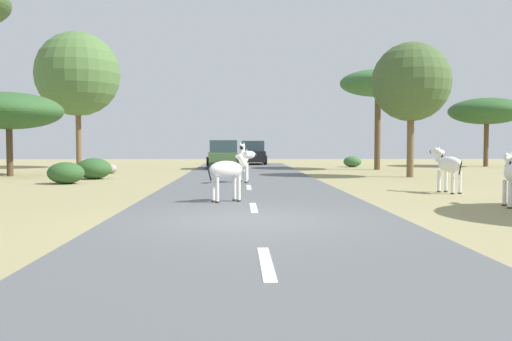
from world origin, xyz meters
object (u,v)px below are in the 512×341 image
object	(u,v)px
zebra_0	(243,158)
rock_1	(81,170)
zebra_3	(448,165)
tree_7	(378,84)
car_0	(253,153)
tree_6	(487,111)
rock_0	(111,169)
tree_4	(78,74)
bush_0	(94,169)
bush_1	(352,162)
zebra_2	(229,170)
tree_2	(411,82)
car_1	(223,155)
bush_3	(66,173)
zebra_1	(512,174)
tree_1	(9,111)

from	to	relation	value
zebra_0	rock_1	xyz separation A→B (m)	(-8.88, 8.90, -0.88)
zebra_3	tree_7	xyz separation A→B (m)	(1.74, 15.60, 4.28)
zebra_0	car_0	world-z (taller)	car_0
tree_6	rock_0	bearing A→B (deg)	-161.31
tree_4	bush_0	size ratio (longest dim) A/B	5.63
bush_1	zebra_2	bearing A→B (deg)	-109.64
tree_2	bush_0	distance (m)	15.08
car_1	rock_0	world-z (taller)	car_1
bush_1	bush_3	xyz separation A→B (m)	(-14.48, -15.03, 0.06)
zebra_0	zebra_2	bearing A→B (deg)	90.24
zebra_1	zebra_3	bearing A→B (deg)	106.91
car_0	tree_4	world-z (taller)	tree_4
car_1	tree_6	bearing A→B (deg)	-173.16
rock_0	car_0	bearing A→B (deg)	56.36
zebra_1	bush_3	xyz separation A→B (m)	(-13.57, 8.26, -0.40)
zebra_1	car_1	bearing A→B (deg)	126.03
bush_1	bush_3	distance (m)	20.87
zebra_2	tree_7	distance (m)	20.86
car_1	rock_1	world-z (taller)	car_1
car_1	tree_4	distance (m)	10.93
zebra_3	car_0	world-z (taller)	car_0
tree_1	bush_1	distance (m)	21.40
zebra_2	car_0	world-z (taller)	car_0
bush_0	bush_3	bearing A→B (deg)	-96.73
bush_1	bush_3	world-z (taller)	bush_3
zebra_1	bush_0	size ratio (longest dim) A/B	0.93
tree_1	tree_2	xyz separation A→B (m)	(19.17, -1.39, 1.29)
tree_6	zebra_0	bearing A→B (deg)	-137.17
car_1	rock_0	bearing A→B (deg)	35.08
bush_1	bush_3	size ratio (longest dim) A/B	0.85
tree_4	tree_6	bearing A→B (deg)	2.93
zebra_1	zebra_2	world-z (taller)	zebra_2
zebra_2	tree_4	world-z (taller)	tree_4
rock_1	tree_4	bearing A→B (deg)	107.25
car_0	rock_0	world-z (taller)	car_0
zebra_0	bush_0	xyz separation A→B (m)	(-6.61, 3.01, -0.53)
zebra_0	tree_2	world-z (taller)	tree_2
tree_2	rock_1	bearing A→B (deg)	163.62
zebra_0	bush_3	distance (m)	6.97
car_0	bush_3	world-z (taller)	car_0
rock_0	rock_1	xyz separation A→B (m)	(-1.94, 1.29, -0.14)
bush_0	zebra_2	bearing A→B (deg)	-58.55
rock_0	bush_1	bearing A→B (deg)	27.63
bush_1	tree_6	bearing A→B (deg)	3.03
rock_0	bush_3	bearing A→B (deg)	-90.04
rock_0	zebra_0	bearing A→B (deg)	-47.63
tree_2	rock_0	size ratio (longest dim) A/B	8.93
tree_4	tree_7	world-z (taller)	tree_4
car_1	tree_6	world-z (taller)	tree_6
tree_7	rock_0	world-z (taller)	tree_7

